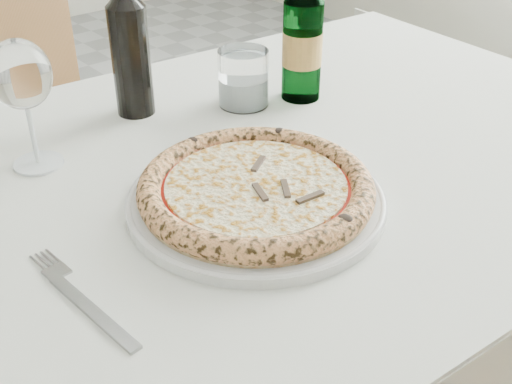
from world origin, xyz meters
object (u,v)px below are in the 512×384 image
wine_glass (21,77)px  tumbler (243,82)px  dining_table (213,225)px  plate (256,199)px  chair_far (30,127)px  wine_bottle (130,50)px  pizza (256,188)px  beer_bottle (303,39)px

wine_glass → tumbler: size_ratio=1.95×
dining_table → plate: 0.14m
chair_far → wine_bottle: 0.62m
chair_far → plate: 0.90m
plate → dining_table: bearing=90.0°
dining_table → pizza: bearing=-90.0°
beer_bottle → plate: bearing=-142.7°
dining_table → chair_far: chair_far is taller
tumbler → beer_bottle: (0.10, -0.04, 0.06)m
chair_far → wine_bottle: wine_bottle is taller
wine_glass → tumbler: wine_glass is taller
wine_bottle → wine_glass: bearing=-162.7°
plate → pizza: 0.02m
dining_table → plate: size_ratio=4.57×
plate → beer_bottle: bearing=37.3°
chair_far → wine_glass: 0.71m
tumbler → pizza: bearing=-126.1°
pizza → wine_bottle: wine_bottle is taller
dining_table → wine_glass: bearing=133.2°
wine_bottle → tumbler: bearing=-29.9°
tumbler → wine_bottle: (-0.16, 0.09, 0.07)m
chair_far → beer_bottle: beer_bottle is taller
dining_table → pizza: pizza is taller
dining_table → pizza: 0.15m
beer_bottle → wine_bottle: 0.29m
dining_table → beer_bottle: 0.36m
wine_glass → chair_far: bearing=71.6°
chair_far → beer_bottle: (0.26, -0.65, 0.33)m
pizza → beer_bottle: (0.28, 0.22, 0.08)m
tumbler → wine_bottle: wine_bottle is taller
chair_far → pizza: bearing=-91.4°
plate → pizza: bearing=160.6°
dining_table → chair_far: 0.78m
beer_bottle → wine_glass: bearing=171.4°
dining_table → wine_glass: size_ratio=8.25×
dining_table → wine_glass: (-0.17, 0.18, 0.22)m
pizza → wine_bottle: bearing=85.3°
plate → wine_bottle: 0.36m
pizza → tumbler: size_ratio=3.20×
beer_bottle → wine_bottle: (-0.25, 0.13, 0.00)m
plate → wine_glass: bearing=121.3°
wine_bottle → chair_far: bearing=90.9°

